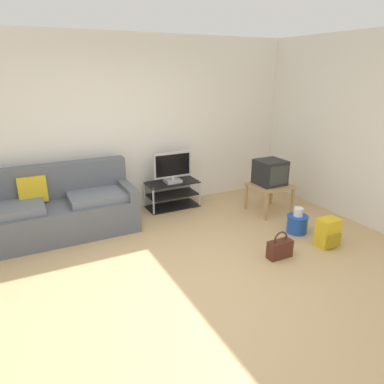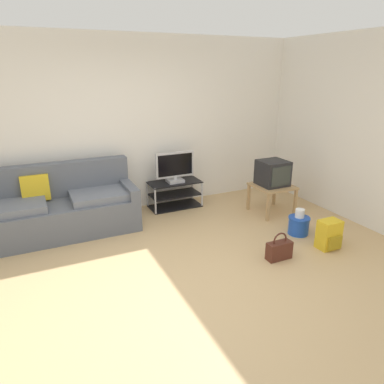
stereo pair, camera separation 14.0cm
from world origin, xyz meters
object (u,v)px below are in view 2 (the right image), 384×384
object	(u,v)px
couch	(59,209)
side_table	(272,189)
backpack	(329,235)
handbag	(279,250)
tv_stand	(175,194)
flat_tv	(175,168)
crt_tv	(273,173)
cleaning_bucket	(299,224)

from	to	relation	value
couch	side_table	distance (m)	3.20
backpack	handbag	world-z (taller)	backpack
handbag	side_table	bearing A→B (deg)	56.69
side_table	backpack	bearing A→B (deg)	-93.10
tv_stand	flat_tv	distance (m)	0.46
backpack	handbag	xyz separation A→B (m)	(-0.75, 0.04, -0.07)
backpack	couch	bearing A→B (deg)	161.43
tv_stand	crt_tv	xyz separation A→B (m)	(1.30, -0.88, 0.44)
flat_tv	side_table	distance (m)	1.59
couch	tv_stand	distance (m)	1.85
side_table	handbag	xyz separation A→B (m)	(-0.82, -1.25, -0.28)
tv_stand	cleaning_bucket	xyz separation A→B (m)	(1.16, -1.70, -0.07)
backpack	handbag	size ratio (longest dim) A/B	1.09
tv_stand	side_table	size ratio (longest dim) A/B	1.47
side_table	crt_tv	xyz separation A→B (m)	(0.00, 0.02, 0.26)
tv_stand	cleaning_bucket	size ratio (longest dim) A/B	2.30
side_table	handbag	world-z (taller)	side_table
couch	tv_stand	xyz separation A→B (m)	(1.83, 0.22, -0.13)
flat_tv	crt_tv	world-z (taller)	flat_tv
crt_tv	backpack	distance (m)	1.39
side_table	cleaning_bucket	xyz separation A→B (m)	(-0.14, -0.81, -0.25)
couch	side_table	world-z (taller)	couch
tv_stand	handbag	distance (m)	2.20
couch	backpack	world-z (taller)	couch
side_table	backpack	xyz separation A→B (m)	(-0.07, -1.29, -0.21)
couch	crt_tv	bearing A→B (deg)	-11.77
side_table	cleaning_bucket	world-z (taller)	side_table
tv_stand	side_table	distance (m)	1.58
crt_tv	backpack	size ratio (longest dim) A/B	1.11
tv_stand	side_table	world-z (taller)	side_table
tv_stand	couch	bearing A→B (deg)	-173.04
flat_tv	handbag	world-z (taller)	flat_tv
backpack	tv_stand	bearing A→B (deg)	133.39
couch	handbag	size ratio (longest dim) A/B	6.00
couch	side_table	bearing A→B (deg)	-12.05
couch	flat_tv	xyz separation A→B (m)	(1.83, 0.20, 0.33)
couch	tv_stand	world-z (taller)	couch
tv_stand	side_table	xyz separation A→B (m)	(1.30, -0.89, 0.18)
cleaning_bucket	flat_tv	bearing A→B (deg)	124.72
cleaning_bucket	handbag	bearing A→B (deg)	-147.10
crt_tv	handbag	size ratio (longest dim) A/B	1.21
handbag	cleaning_bucket	world-z (taller)	cleaning_bucket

